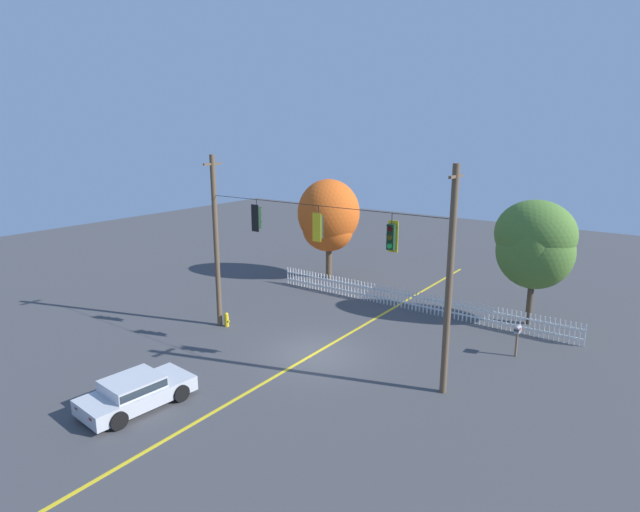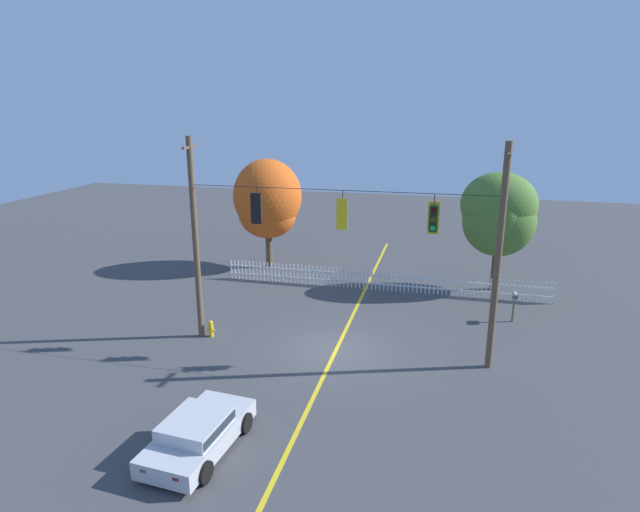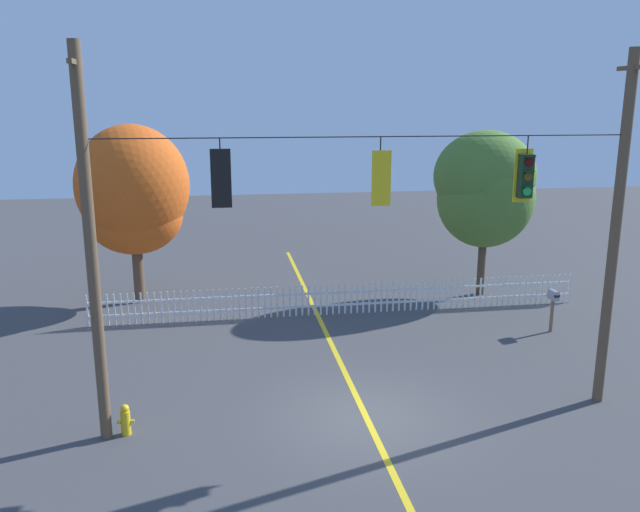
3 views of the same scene
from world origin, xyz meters
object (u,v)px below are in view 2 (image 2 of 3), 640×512
(parked_car, at_px, (198,432))
(fire_hydrant, at_px, (211,329))
(traffic_signal_southbound_primary, at_px, (433,218))
(traffic_signal_westbound_side, at_px, (257,208))
(roadside_mailbox, at_px, (514,298))
(autumn_maple_near_fence, at_px, (267,202))
(autumn_maple_mid, at_px, (499,214))
(traffic_signal_northbound_primary, at_px, (342,213))

(parked_car, relative_size, fire_hydrant, 5.53)
(traffic_signal_southbound_primary, distance_m, parked_car, 11.04)
(traffic_signal_southbound_primary, bearing_deg, traffic_signal_westbound_side, -179.83)
(parked_car, relative_size, roadside_mailbox, 2.86)
(parked_car, distance_m, roadside_mailbox, 15.96)
(autumn_maple_near_fence, height_order, roadside_mailbox, autumn_maple_near_fence)
(parked_car, xyz_separation_m, fire_hydrant, (-3.07, 7.54, -0.24))
(traffic_signal_westbound_side, relative_size, autumn_maple_near_fence, 0.22)
(autumn_maple_near_fence, height_order, parked_car, autumn_maple_near_fence)
(traffic_signal_southbound_primary, bearing_deg, fire_hydrant, 179.65)
(parked_car, bearing_deg, traffic_signal_southbound_primary, 50.22)
(autumn_maple_mid, bearing_deg, traffic_signal_northbound_primary, -125.09)
(fire_hydrant, bearing_deg, traffic_signal_southbound_primary, -0.35)
(traffic_signal_northbound_primary, xyz_separation_m, autumn_maple_near_fence, (-6.71, 10.45, -1.66))
(traffic_signal_westbound_side, xyz_separation_m, traffic_signal_northbound_primary, (3.49, 0.00, -0.06))
(traffic_signal_westbound_side, height_order, autumn_maple_mid, traffic_signal_westbound_side)
(traffic_signal_northbound_primary, xyz_separation_m, roadside_mailbox, (7.23, 4.95, -4.65))
(fire_hydrant, bearing_deg, traffic_signal_westbound_side, -1.88)
(traffic_signal_northbound_primary, height_order, autumn_maple_mid, traffic_signal_northbound_primary)
(traffic_signal_westbound_side, bearing_deg, traffic_signal_northbound_primary, 0.00)
(parked_car, bearing_deg, autumn_maple_near_fence, 102.36)
(traffic_signal_southbound_primary, xyz_separation_m, autumn_maple_mid, (3.15, 9.37, -1.53))
(autumn_maple_near_fence, xyz_separation_m, fire_hydrant, (0.85, -10.37, -3.80))
(parked_car, bearing_deg, fire_hydrant, 112.18)
(autumn_maple_mid, bearing_deg, roadside_mailbox, -81.82)
(traffic_signal_westbound_side, xyz_separation_m, roadside_mailbox, (10.72, 4.96, -4.71))
(traffic_signal_southbound_primary, height_order, fire_hydrant, traffic_signal_southbound_primary)
(traffic_signal_northbound_primary, bearing_deg, traffic_signal_westbound_side, -180.00)
(traffic_signal_southbound_primary, height_order, autumn_maple_near_fence, autumn_maple_near_fence)
(roadside_mailbox, bearing_deg, traffic_signal_westbound_side, -155.20)
(traffic_signal_westbound_side, xyz_separation_m, parked_car, (0.71, -7.46, -5.28))
(traffic_signal_northbound_primary, relative_size, autumn_maple_near_fence, 0.22)
(autumn_maple_mid, bearing_deg, parked_car, -119.09)
(traffic_signal_northbound_primary, bearing_deg, parked_car, -110.45)
(traffic_signal_southbound_primary, relative_size, autumn_maple_near_fence, 0.23)
(autumn_maple_near_fence, xyz_separation_m, autumn_maple_mid, (13.30, -1.07, 0.10))
(autumn_maple_mid, relative_size, parked_car, 1.57)
(traffic_signal_westbound_side, height_order, fire_hydrant, traffic_signal_westbound_side)
(traffic_signal_northbound_primary, distance_m, fire_hydrant, 8.01)
(traffic_signal_westbound_side, relative_size, roadside_mailbox, 1.02)
(traffic_signal_southbound_primary, distance_m, roadside_mailbox, 7.75)
(autumn_maple_mid, distance_m, fire_hydrant, 16.03)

